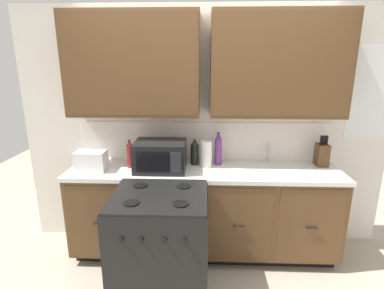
% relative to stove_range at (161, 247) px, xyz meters
% --- Properties ---
extents(ground_plane, '(8.00, 8.00, 0.00)m').
position_rel_stove_range_xyz_m(ground_plane, '(0.35, 0.33, -0.47)').
color(ground_plane, '#B2A893').
extents(wall_unit, '(3.80, 0.40, 2.48)m').
position_rel_stove_range_xyz_m(wall_unit, '(0.35, 0.83, 1.19)').
color(wall_unit, white).
rests_on(wall_unit, ground_plane).
extents(counter_run, '(2.63, 0.64, 0.93)m').
position_rel_stove_range_xyz_m(counter_run, '(0.35, 0.63, 0.01)').
color(counter_run, black).
rests_on(counter_run, ground_plane).
extents(stove_range, '(0.76, 0.68, 0.95)m').
position_rel_stove_range_xyz_m(stove_range, '(0.00, 0.00, 0.00)').
color(stove_range, black).
rests_on(stove_range, ground_plane).
extents(microwave, '(0.48, 0.37, 0.28)m').
position_rel_stove_range_xyz_m(microwave, '(-0.07, 0.58, 0.60)').
color(microwave, black).
rests_on(microwave, counter_run).
extents(toaster, '(0.28, 0.18, 0.19)m').
position_rel_stove_range_xyz_m(toaster, '(-0.72, 0.53, 0.56)').
color(toaster, white).
rests_on(toaster, counter_run).
extents(knife_block, '(0.11, 0.14, 0.31)m').
position_rel_stove_range_xyz_m(knife_block, '(1.52, 0.77, 0.58)').
color(knife_block, '#52361E').
rests_on(knife_block, counter_run).
extents(sink_faucet, '(0.02, 0.02, 0.20)m').
position_rel_stove_range_xyz_m(sink_faucet, '(1.01, 0.84, 0.56)').
color(sink_faucet, '#B2B5BA').
rests_on(sink_faucet, counter_run).
extents(paper_towel_roll, '(0.12, 0.12, 0.26)m').
position_rel_stove_range_xyz_m(paper_towel_roll, '(0.37, 0.69, 0.59)').
color(paper_towel_roll, white).
rests_on(paper_towel_roll, counter_run).
extents(bottle_violet, '(0.07, 0.07, 0.33)m').
position_rel_stove_range_xyz_m(bottle_violet, '(0.49, 0.76, 0.62)').
color(bottle_violet, '#663384').
rests_on(bottle_violet, counter_run).
extents(bottle_red, '(0.06, 0.06, 0.28)m').
position_rel_stove_range_xyz_m(bottle_red, '(-0.38, 0.64, 0.60)').
color(bottle_red, maroon).
rests_on(bottle_red, counter_run).
extents(bottle_dark, '(0.08, 0.08, 0.26)m').
position_rel_stove_range_xyz_m(bottle_dark, '(0.25, 0.75, 0.59)').
color(bottle_dark, black).
rests_on(bottle_dark, counter_run).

